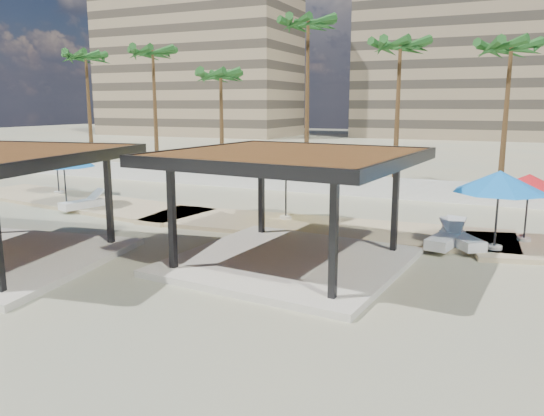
{
  "coord_description": "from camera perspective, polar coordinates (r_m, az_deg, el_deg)",
  "views": [
    {
      "loc": [
        9.46,
        -14.24,
        5.33
      ],
      "look_at": [
        1.19,
        4.04,
        1.4
      ],
      "focal_mm": 35.0,
      "sensor_mm": 36.0,
      "label": 1
    }
  ],
  "objects": [
    {
      "name": "umbrella_d",
      "position": [
        20.41,
        23.27,
        2.6
      ],
      "size": [
        4.16,
        4.16,
        2.86
      ],
      "rotation": [
        0.0,
        0.0,
        0.37
      ],
      "color": "beige",
      "rests_on": "promenade"
    },
    {
      "name": "lounger_c",
      "position": [
        20.96,
        19.71,
        -3.22
      ],
      "size": [
        1.89,
        2.3,
        0.87
      ],
      "rotation": [
        0.0,
        0.0,
        2.17
      ],
      "color": "silver",
      "rests_on": "promenade"
    },
    {
      "name": "lounger_a",
      "position": [
        28.52,
        -19.69,
        0.45
      ],
      "size": [
        1.33,
        2.41,
        0.87
      ],
      "rotation": [
        0.0,
        0.0,
        1.3
      ],
      "color": "silver",
      "rests_on": "promenade"
    },
    {
      "name": "ground",
      "position": [
        17.91,
        -8.9,
        -6.37
      ],
      "size": [
        200.0,
        200.0,
        0.0
      ],
      "primitive_type": "plane",
      "color": "tan",
      "rests_on": "ground"
    },
    {
      "name": "lounger_b",
      "position": [
        20.78,
        18.17,
        -3.2
      ],
      "size": [
        1.26,
        2.52,
        0.91
      ],
      "rotation": [
        0.0,
        0.0,
        1.36
      ],
      "color": "silver",
      "rests_on": "promenade"
    },
    {
      "name": "promenade",
      "position": [
        23.74,
        5.39,
        -1.8
      ],
      "size": [
        44.45,
        7.97,
        0.24
      ],
      "color": "#C6B284",
      "rests_on": "ground"
    },
    {
      "name": "pavilion_central",
      "position": [
        17.53,
        1.95,
        1.11
      ],
      "size": [
        8.25,
        8.25,
        3.85
      ],
      "rotation": [
        0.0,
        0.0,
        -0.09
      ],
      "color": "beige",
      "rests_on": "ground"
    },
    {
      "name": "palm_d",
      "position": [
        35.7,
        3.89,
        18.47
      ],
      "size": [
        3.0,
        3.0,
        11.23
      ],
      "color": "brown",
      "rests_on": "ground"
    },
    {
      "name": "palm_b",
      "position": [
        41.17,
        -12.69,
        15.47
      ],
      "size": [
        3.0,
        3.0,
        9.87
      ],
      "color": "brown",
      "rests_on": "ground"
    },
    {
      "name": "palm_a",
      "position": [
        44.69,
        -19.38,
        14.63
      ],
      "size": [
        3.0,
        3.0,
        9.76
      ],
      "color": "brown",
      "rests_on": "ground"
    },
    {
      "name": "palm_e",
      "position": [
        33.41,
        13.62,
        16.03
      ],
      "size": [
        3.0,
        3.0,
        9.57
      ],
      "color": "brown",
      "rests_on": "ground"
    },
    {
      "name": "umbrella_f",
      "position": [
        33.32,
        -22.23,
        5.72
      ],
      "size": [
        4.27,
        4.27,
        2.92
      ],
      "rotation": [
        0.0,
        0.0,
        -0.38
      ],
      "color": "beige",
      "rests_on": "promenade"
    },
    {
      "name": "palm_f",
      "position": [
        32.96,
        24.31,
        14.9
      ],
      "size": [
        3.0,
        3.0,
        9.23
      ],
      "color": "brown",
      "rests_on": "ground"
    },
    {
      "name": "palm_c",
      "position": [
        37.28,
        -5.54,
        13.58
      ],
      "size": [
        3.0,
        3.0,
        8.09
      ],
      "color": "brown",
      "rests_on": "ground"
    },
    {
      "name": "umbrella_c",
      "position": [
        22.19,
        25.92,
        2.39
      ],
      "size": [
        3.09,
        3.09,
        2.59
      ],
      "rotation": [
        0.0,
        0.0,
        0.06
      ],
      "color": "beige",
      "rests_on": "promenade"
    },
    {
      "name": "building_west",
      "position": [
        97.52,
        -8.01,
        16.82
      ],
      "size": [
        34.0,
        16.0,
        32.4
      ],
      "color": "#937F60",
      "rests_on": "ground"
    },
    {
      "name": "boundary_wall",
      "position": [
        32.04,
        6.89,
        2.51
      ],
      "size": [
        56.0,
        0.3,
        1.2
      ],
      "primitive_type": "cube",
      "color": "silver",
      "rests_on": "ground"
    },
    {
      "name": "umbrella_b",
      "position": [
        23.94,
        1.52,
        4.52
      ],
      "size": [
        3.38,
        3.38,
        2.81
      ],
      "rotation": [
        0.0,
        0.0,
        0.07
      ],
      "color": "beige",
      "rests_on": "promenade"
    },
    {
      "name": "umbrella_a",
      "position": [
        28.92,
        -21.54,
        4.9
      ],
      "size": [
        3.99,
        3.99,
        2.82
      ],
      "rotation": [
        0.0,
        0.0,
        -0.31
      ],
      "color": "beige",
      "rests_on": "promenade"
    },
    {
      "name": "building_mid",
      "position": [
        92.83,
        21.71,
        15.85
      ],
      "size": [
        38.0,
        16.0,
        30.4
      ],
      "color": "#847259",
      "rests_on": "ground"
    }
  ]
}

